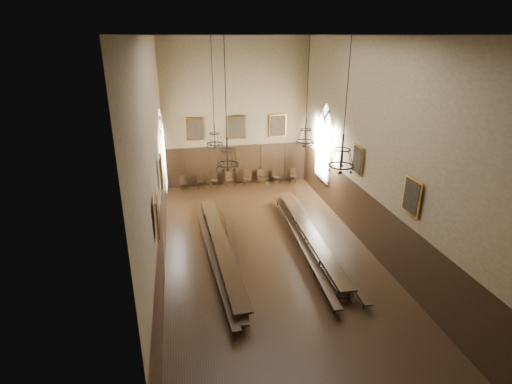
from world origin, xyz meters
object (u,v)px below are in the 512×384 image
object	(u,v)px
bench_right_outer	(321,239)
chandelier_front_left	(227,155)
table_left	(222,251)
chandelier_back_right	(305,135)
chair_4	(247,180)
bench_left_inner	(233,247)
chair_3	(230,182)
chandelier_front_right	(342,158)
chandelier_back_left	(215,136)
chair_7	(293,178)
bench_right_inner	(299,240)
chair_6	(276,179)
bench_left_outer	(212,254)
chair_0	(184,186)
table_right	(309,238)
chair_5	(261,180)
chair_1	(201,184)
chair_2	(214,183)

from	to	relation	value
bench_right_outer	chandelier_front_left	bearing A→B (deg)	-151.77
table_left	chandelier_back_right	xyz separation A→B (m)	(4.36, 2.54, 4.29)
chair_4	chandelier_back_right	xyz separation A→B (m)	(1.72, -6.26, 4.35)
bench_left_inner	chandelier_back_right	xyz separation A→B (m)	(3.82, 2.16, 4.36)
chair_3	chandelier_front_right	distance (m)	12.46
chandelier_back_left	bench_left_inner	bearing A→B (deg)	-82.56
chair_7	chandelier_front_right	distance (m)	12.27
bench_right_inner	chair_6	xyz separation A→B (m)	(0.95, 8.41, -0.04)
bench_right_inner	chair_6	bearing A→B (deg)	83.58
chair_4	chandelier_front_right	bearing A→B (deg)	-70.40
chair_7	chandelier_back_left	xyz separation A→B (m)	(-5.51, -5.54, 4.36)
table_left	chair_6	xyz separation A→B (m)	(4.54, 8.82, -0.11)
bench_left_outer	bench_left_inner	xyz separation A→B (m)	(0.97, 0.40, 0.01)
chair_6	bench_left_inner	bearing A→B (deg)	-122.11
bench_left_outer	chair_0	bearing A→B (deg)	96.17
bench_right_outer	chandelier_back_left	distance (m)	6.82
table_right	bench_right_outer	size ratio (longest dim) A/B	0.91
chair_4	bench_right_outer	bearing A→B (deg)	-64.45
chair_5	chandelier_front_right	xyz separation A→B (m)	(0.51, -11.26, 4.73)
chair_3	chair_7	distance (m)	4.18
bench_right_outer	chair_7	size ratio (longest dim) A/B	10.90
chair_4	chair_5	distance (m)	0.90
chair_7	chandelier_front_right	size ratio (longest dim) A/B	0.21
chandelier_front_right	chair_0	bearing A→B (deg)	115.87
chair_0	chandelier_back_left	size ratio (longest dim) A/B	0.18
bench_right_inner	chair_6	world-z (taller)	chair_6
chair_0	chair_4	size ratio (longest dim) A/B	0.87
chandelier_back_right	table_left	bearing A→B (deg)	-149.79
table_right	chandelier_front_left	distance (m)	6.74
bench_right_outer	chair_6	distance (m)	8.48
chair_7	bench_left_outer	bearing A→B (deg)	-110.89
bench_right_inner	bench_right_outer	bearing A→B (deg)	-4.01
bench_left_inner	chandelier_back_left	bearing A→B (deg)	97.44
chair_6	chair_7	world-z (taller)	chair_7
bench_left_inner	chair_6	xyz separation A→B (m)	(4.00, 8.45, -0.05)
chair_4	chair_6	distance (m)	1.89
bench_right_inner	chair_0	size ratio (longest dim) A/B	11.84
table_right	chair_7	xyz separation A→B (m)	(1.60, 8.30, -0.08)
chair_1	chandelier_back_right	xyz separation A→B (m)	(4.67, -6.28, 4.39)
chair_5	chair_7	xyz separation A→B (m)	(2.13, -0.05, -0.01)
chair_7	chandelier_front_right	xyz separation A→B (m)	(-1.62, -11.20, 4.74)
chair_6	chair_1	bearing A→B (deg)	173.32
chair_2	chair_3	bearing A→B (deg)	9.45
bench_right_outer	chair_5	world-z (taller)	chair_5
table_left	table_right	world-z (taller)	table_left
bench_right_outer	chair_2	distance (m)	9.36
chair_0	chandelier_front_right	size ratio (longest dim) A/B	0.20
table_right	chandelier_back_left	world-z (taller)	chandelier_back_left
chair_1	bench_left_inner	bearing A→B (deg)	-84.55
chair_4	chandelier_front_right	xyz separation A→B (m)	(1.41, -11.29, 4.71)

